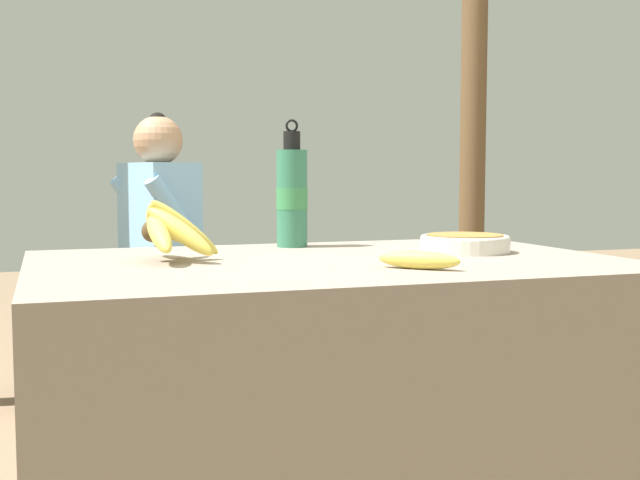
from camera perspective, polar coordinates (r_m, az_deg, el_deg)
market_counter at (r=1.87m, az=0.67°, el=-11.95°), size 1.31×0.87×0.69m
banana_bunch_ripe at (r=1.79m, az=-10.72°, el=0.68°), size 0.18×0.30×0.15m
serving_bowl at (r=2.00m, az=10.27°, el=-0.15°), size 0.22×0.22×0.04m
water_bottle at (r=2.11m, az=-2.01°, el=3.16°), size 0.08×0.08×0.33m
loose_banana_front at (r=1.63m, az=7.05°, el=-1.41°), size 0.15×0.15×0.04m
wooden_bench at (r=3.29m, az=-5.79°, el=-4.67°), size 1.70×0.32×0.41m
seated_vendor at (r=3.15m, az=-12.05°, el=0.18°), size 0.46×0.43×1.12m
banana_bunch_green at (r=3.41m, az=2.29°, el=-2.29°), size 0.15×0.25×0.12m
support_post_far at (r=3.84m, az=10.90°, el=11.93°), size 0.12×0.12×2.74m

